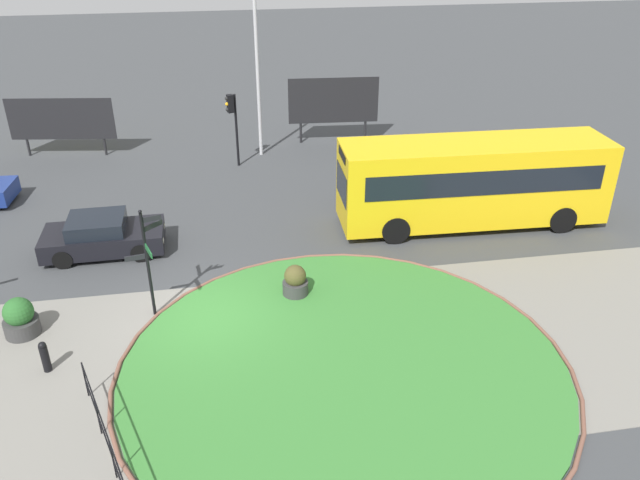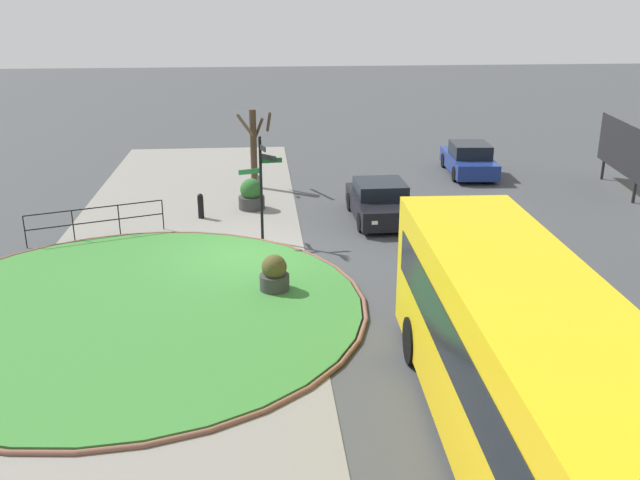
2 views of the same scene
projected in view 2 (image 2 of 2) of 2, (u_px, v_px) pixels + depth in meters
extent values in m
plane|color=#3D3F42|center=(247.00, 258.00, 20.63)|extent=(120.00, 120.00, 0.00)
cube|color=gray|center=(175.00, 260.00, 20.44)|extent=(32.00, 7.74, 0.02)
cylinder|color=#387A33|center=(132.00, 308.00, 17.14)|extent=(11.39, 11.39, 0.10)
torus|color=brown|center=(132.00, 308.00, 17.14)|extent=(11.70, 11.70, 0.11)
cylinder|color=black|center=(261.00, 191.00, 21.53)|extent=(0.09, 0.09, 3.26)
sphere|color=black|center=(260.00, 138.00, 20.97)|extent=(0.10, 0.10, 0.10)
cube|color=black|center=(263.00, 148.00, 20.80)|extent=(0.48, 0.17, 0.15)
cube|color=black|center=(268.00, 157.00, 20.93)|extent=(0.48, 0.46, 0.15)
cube|color=#195128|center=(272.00, 160.00, 21.28)|extent=(0.11, 0.63, 0.15)
cube|color=#195128|center=(249.00, 172.00, 21.17)|extent=(0.24, 0.64, 0.15)
cube|color=black|center=(259.00, 179.00, 21.71)|extent=(0.54, 0.13, 0.15)
cylinder|color=black|center=(201.00, 208.00, 24.15)|extent=(0.21, 0.21, 0.77)
sphere|color=black|center=(200.00, 196.00, 24.01)|extent=(0.20, 0.20, 0.20)
cube|color=black|center=(95.00, 208.00, 21.92)|extent=(1.45, 4.01, 0.03)
cube|color=black|center=(96.00, 222.00, 22.07)|extent=(1.45, 4.01, 0.03)
cylinder|color=black|center=(163.00, 215.00, 22.92)|extent=(0.04, 0.04, 1.03)
cylinder|color=black|center=(119.00, 220.00, 22.37)|extent=(0.04, 0.04, 1.03)
cylinder|color=black|center=(73.00, 226.00, 21.81)|extent=(0.04, 0.04, 1.03)
cylinder|color=black|center=(25.00, 232.00, 21.25)|extent=(0.04, 0.04, 1.03)
cube|color=yellow|center=(518.00, 360.00, 11.34)|extent=(9.69, 2.74, 2.89)
cube|color=black|center=(446.00, 340.00, 11.14)|extent=(8.46, 0.31, 0.88)
cube|color=black|center=(594.00, 336.00, 11.26)|extent=(8.46, 0.31, 0.88)
cube|color=black|center=(450.00, 250.00, 15.83)|extent=(0.09, 1.98, 1.10)
cube|color=black|center=(453.00, 205.00, 15.47)|extent=(0.07, 1.33, 0.28)
cylinder|color=black|center=(413.00, 341.00, 14.58)|extent=(1.01, 0.33, 1.00)
cylinder|color=black|center=(517.00, 338.00, 14.70)|extent=(1.01, 0.33, 1.00)
cube|color=navy|center=(468.00, 163.00, 30.21)|extent=(4.29, 2.08, 0.65)
cube|color=black|center=(470.00, 150.00, 29.85)|extent=(1.98, 1.69, 0.57)
cube|color=#EAEACC|center=(447.00, 152.00, 32.17)|extent=(0.04, 0.20, 0.12)
cube|color=#EAEACC|center=(470.00, 152.00, 32.18)|extent=(0.04, 0.20, 0.12)
cylinder|color=black|center=(444.00, 160.00, 31.48)|extent=(0.65, 0.27, 0.64)
cylinder|color=black|center=(480.00, 160.00, 31.50)|extent=(0.65, 0.27, 0.64)
cylinder|color=black|center=(456.00, 174.00, 29.04)|extent=(0.65, 0.27, 0.64)
cylinder|color=black|center=(494.00, 174.00, 29.06)|extent=(0.65, 0.27, 0.64)
cube|color=black|center=(381.00, 206.00, 24.00)|extent=(4.00, 1.95, 0.66)
cube|color=black|center=(380.00, 188.00, 23.96)|extent=(1.87, 1.69, 0.48)
cube|color=#EAEACC|center=(410.00, 222.00, 22.18)|extent=(0.02, 0.20, 0.12)
cube|color=#EAEACC|center=(375.00, 223.00, 22.06)|extent=(0.02, 0.20, 0.12)
cylinder|color=black|center=(413.00, 221.00, 22.99)|extent=(0.64, 0.23, 0.64)
cylinder|color=black|center=(361.00, 222.00, 22.82)|extent=(0.64, 0.23, 0.64)
cylinder|color=black|center=(398.00, 200.00, 25.30)|extent=(0.64, 0.23, 0.64)
cylinder|color=black|center=(351.00, 202.00, 25.13)|extent=(0.64, 0.23, 0.64)
cylinder|color=black|center=(604.00, 159.00, 29.20)|extent=(0.12, 0.12, 1.78)
cylinder|color=black|center=(636.00, 180.00, 25.82)|extent=(0.12, 0.12, 1.78)
cube|color=yellow|center=(623.00, 147.00, 27.21)|extent=(4.76, 0.81, 1.84)
cube|color=black|center=(621.00, 147.00, 27.22)|extent=(4.84, 0.73, 1.94)
cylinder|color=#383838|center=(252.00, 203.00, 25.28)|extent=(0.95, 0.95, 0.48)
sphere|color=#286028|center=(251.00, 189.00, 25.11)|extent=(0.81, 0.81, 0.81)
cylinder|color=#383838|center=(275.00, 284.00, 18.10)|extent=(0.78, 0.78, 0.51)
sphere|color=#4C4723|center=(274.00, 267.00, 17.95)|extent=(0.66, 0.66, 0.66)
cylinder|color=#423323|center=(254.00, 149.00, 27.68)|extent=(0.27, 0.27, 3.17)
cylinder|color=#423323|center=(245.00, 126.00, 27.04)|extent=(0.73, 0.72, 0.82)
cylinder|color=#423323|center=(269.00, 122.00, 27.42)|extent=(1.33, 0.22, 0.98)
cylinder|color=#423323|center=(258.00, 130.00, 27.62)|extent=(0.56, 0.53, 1.05)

